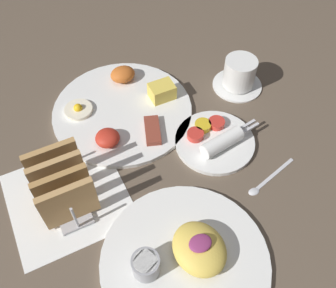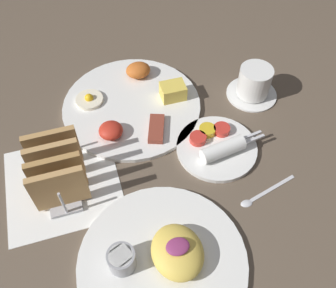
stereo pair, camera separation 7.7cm
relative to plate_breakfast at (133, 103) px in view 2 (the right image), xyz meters
name	(u,v)px [view 2 (the right image)]	position (x,y,z in m)	size (l,w,h in m)	color
ground_plane	(159,171)	(0.01, -0.19, -0.01)	(3.00, 3.00, 0.00)	brown
napkin_flat	(63,183)	(-0.19, -0.16, -0.01)	(0.22, 0.22, 0.00)	white
plate_breakfast	(133,103)	(0.00, 0.00, 0.00)	(0.32, 0.32, 0.05)	white
plate_condiments	(217,146)	(0.14, -0.18, 0.00)	(0.19, 0.17, 0.04)	white
plate_foreground	(163,259)	(-0.04, -0.38, 0.00)	(0.30, 0.30, 0.06)	white
toast_rack	(57,169)	(-0.19, -0.16, 0.04)	(0.10, 0.15, 0.10)	#B7B7BC
coffee_cup	(254,84)	(0.28, -0.05, 0.03)	(0.12, 0.12, 0.08)	white
teaspoon	(260,195)	(0.18, -0.31, -0.01)	(0.13, 0.04, 0.01)	silver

